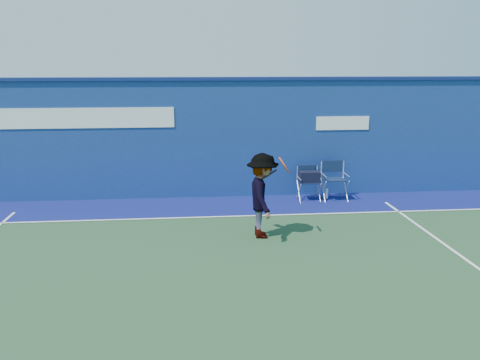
{
  "coord_description": "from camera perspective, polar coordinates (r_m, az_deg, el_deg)",
  "views": [
    {
      "loc": [
        -0.34,
        -7.86,
        3.44
      ],
      "look_at": [
        0.68,
        2.6,
        1.0
      ],
      "focal_mm": 38.0,
      "sensor_mm": 36.0,
      "label": 1
    }
  ],
  "objects": [
    {
      "name": "ground",
      "position": [
        8.59,
        -2.89,
        -10.56
      ],
      "size": [
        80.0,
        80.0,
        0.0
      ],
      "primitive_type": "plane",
      "color": "#244427",
      "rests_on": "ground"
    },
    {
      "name": "directors_chair_right",
      "position": [
        13.19,
        10.54,
        -0.89
      ],
      "size": [
        0.59,
        0.53,
        0.98
      ],
      "color": "silver",
      "rests_on": "ground"
    },
    {
      "name": "out_of_bounds_strip",
      "position": [
        12.45,
        -3.8,
        -2.98
      ],
      "size": [
        24.0,
        1.8,
        0.01
      ],
      "primitive_type": "cube",
      "color": "navy",
      "rests_on": "ground"
    },
    {
      "name": "court_lines",
      "position": [
        9.14,
        -3.07,
        -8.99
      ],
      "size": [
        24.0,
        12.0,
        0.01
      ],
      "color": "white",
      "rests_on": "out_of_bounds_strip"
    },
    {
      "name": "tennis_player",
      "position": [
        10.12,
        2.54,
        -1.76
      ],
      "size": [
        0.84,
        1.1,
        1.7
      ],
      "color": "#EA4738",
      "rests_on": "ground"
    },
    {
      "name": "stadium_wall",
      "position": [
        13.21,
        -4.07,
        4.81
      ],
      "size": [
        24.0,
        0.5,
        3.08
      ],
      "color": "navy",
      "rests_on": "ground"
    },
    {
      "name": "directors_chair_left",
      "position": [
        13.04,
        7.73,
        -0.66
      ],
      "size": [
        0.52,
        0.48,
        0.88
      ],
      "color": "silver",
      "rests_on": "ground"
    },
    {
      "name": "water_bottle",
      "position": [
        13.31,
        9.7,
        -1.51
      ],
      "size": [
        0.07,
        0.07,
        0.27
      ],
      "primitive_type": "cylinder",
      "color": "white",
      "rests_on": "ground"
    }
  ]
}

